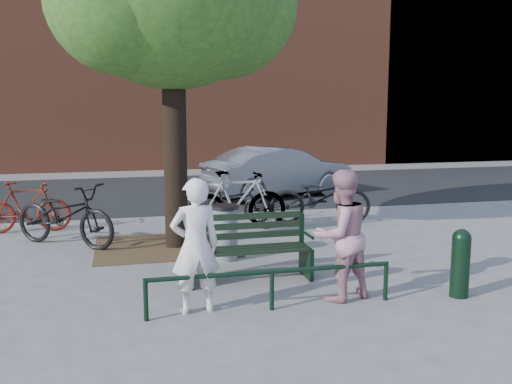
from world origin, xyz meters
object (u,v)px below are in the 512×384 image
object	(u,v)px
litter_bin	(225,232)
parked_car	(279,172)
person_right	(341,235)
park_bench	(248,246)
bicycle_c	(231,201)
person_left	(195,246)
bollard	(461,261)

from	to	relation	value
litter_bin	parked_car	distance (m)	6.35
person_right	litter_bin	bearing A→B (deg)	-80.23
park_bench	parked_car	world-z (taller)	parked_car
park_bench	bicycle_c	size ratio (longest dim) A/B	1.01
person_left	person_right	xyz separation A→B (m)	(1.85, 0.03, 0.02)
park_bench	bollard	bearing A→B (deg)	-29.03
person_left	person_right	world-z (taller)	person_right
litter_bin	bicycle_c	world-z (taller)	bicycle_c
park_bench	litter_bin	world-z (taller)	park_bench
park_bench	bollard	xyz separation A→B (m)	(2.49, -1.38, -0.00)
person_left	parked_car	xyz separation A→B (m)	(3.31, 8.04, -0.14)
person_right	bicycle_c	world-z (taller)	person_right
person_right	parked_car	bearing A→B (deg)	-116.94
person_left	bicycle_c	xyz separation A→B (m)	(1.41, 5.04, -0.36)
bollard	parked_car	distance (m)	8.29
parked_car	bicycle_c	bearing A→B (deg)	129.05
parked_car	litter_bin	bearing A→B (deg)	137.77
person_right	bollard	world-z (taller)	person_right
park_bench	bicycle_c	xyz separation A→B (m)	(0.51, 3.91, -0.03)
person_left	bollard	size ratio (longest dim) A/B	1.82
bicycle_c	park_bench	bearing A→B (deg)	-165.85
person_right	bicycle_c	bearing A→B (deg)	-101.62
bollard	litter_bin	world-z (taller)	bollard
parked_car	bollard	bearing A→B (deg)	161.93
litter_bin	person_left	bearing A→B (deg)	-109.08
park_bench	person_left	size ratio (longest dim) A/B	1.07
bollard	person_left	bearing A→B (deg)	175.74
bollard	bicycle_c	distance (m)	5.65
bollard	litter_bin	bearing A→B (deg)	136.69
person_left	bicycle_c	bearing A→B (deg)	-111.53
person_left	bicycle_c	distance (m)	5.25
bicycle_c	parked_car	world-z (taller)	parked_car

